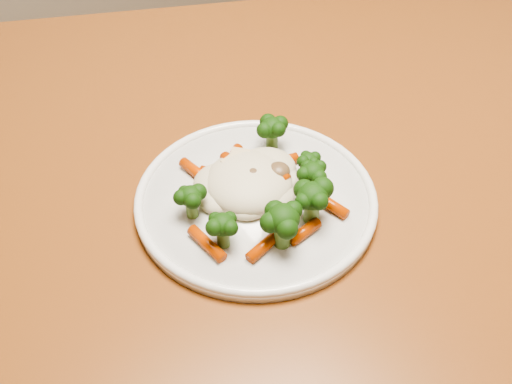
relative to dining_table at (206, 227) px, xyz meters
The scene contains 3 objects.
dining_table is the anchor object (origin of this frame).
plate 0.15m from the dining_table, 78.48° to the right, with size 0.26×0.26×0.01m, color white.
meal 0.17m from the dining_table, 76.94° to the right, with size 0.17×0.18×0.05m.
Camera 1 is at (-0.07, -0.36, 1.25)m, focal length 45.00 mm.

